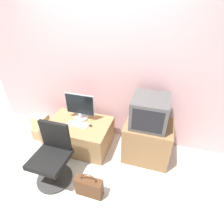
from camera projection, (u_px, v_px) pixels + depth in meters
name	position (u px, v px, depth m)	size (l,w,h in m)	color
ground_plane	(73.00, 189.00, 2.35)	(12.00, 12.00, 0.00)	beige
wall_back	(103.00, 65.00, 2.72)	(4.40, 0.05, 2.60)	#CC9EA3
desk	(80.00, 134.00, 2.97)	(1.03, 0.71, 0.46)	#937047
side_stand	(147.00, 140.00, 2.71)	(0.69, 0.57, 0.63)	olive
main_monitor	(80.00, 107.00, 2.85)	(0.50, 0.24, 0.45)	#B2B2B7
keyboard	(78.00, 124.00, 2.80)	(0.35, 0.13, 0.01)	white
mouse	(91.00, 126.00, 2.76)	(0.05, 0.03, 0.03)	black
crt_tv	(150.00, 111.00, 2.44)	(0.50, 0.52, 0.42)	#474747
office_chair	(53.00, 158.00, 2.33)	(0.49, 0.49, 0.85)	#333333
cardboard_box_lower	(43.00, 132.00, 3.21)	(0.29, 0.28, 0.21)	#A3845B
cardboard_box_upper	(41.00, 122.00, 3.09)	(0.26, 0.19, 0.25)	#D1B27F
handbag	(89.00, 187.00, 2.22)	(0.35, 0.12, 0.39)	#4C2D19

